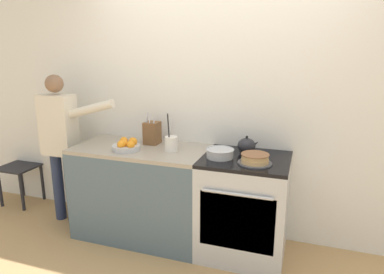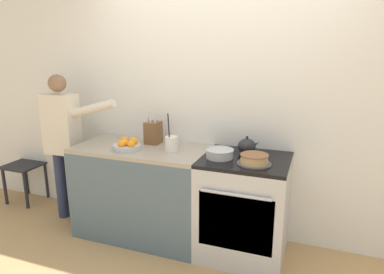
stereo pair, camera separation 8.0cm
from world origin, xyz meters
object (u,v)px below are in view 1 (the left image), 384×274
mixing_bowl (220,153)px  dining_chair (24,161)px  tea_kettle (247,146)px  fruit_bowl (127,146)px  person_baker (60,137)px  utensil_crock (171,144)px  stove_range (244,206)px  layer_cake (255,159)px  knife_block (152,133)px

mixing_bowl → dining_chair: size_ratio=0.28×
mixing_bowl → tea_kettle: bearing=46.6°
fruit_bowl → mixing_bowl: bearing=4.1°
mixing_bowl → person_baker: (-1.68, 0.05, -0.01)m
utensil_crock → person_baker: (-1.22, 0.02, -0.05)m
stove_range → mixing_bowl: (-0.21, -0.06, 0.48)m
layer_cake → utensil_crock: 0.77m
stove_range → layer_cake: layer_cake is taller
tea_kettle → mixing_bowl: tea_kettle is taller
fruit_bowl → person_baker: person_baker is taller
utensil_crock → stove_range: bearing=2.5°
layer_cake → knife_block: size_ratio=0.89×
layer_cake → dining_chair: (-2.75, 0.37, -0.43)m
stove_range → layer_cake: size_ratio=3.24×
tea_kettle → utensil_crock: (-0.65, -0.17, 0.01)m
stove_range → utensil_crock: (-0.67, -0.03, 0.52)m
person_baker → utensil_crock: bearing=11.4°
stove_range → knife_block: knife_block is taller
fruit_bowl → stove_range: bearing=6.5°
stove_range → fruit_bowl: (-1.06, -0.12, 0.49)m
person_baker → dining_chair: (-0.77, 0.26, -0.42)m
dining_chair → knife_block: bearing=28.5°
mixing_bowl → knife_block: (-0.73, 0.22, 0.07)m
stove_range → fruit_bowl: bearing=-173.5°
knife_block → fruit_bowl: bearing=-114.3°
mixing_bowl → person_baker: bearing=178.2°
knife_block → person_baker: person_baker is taller
mixing_bowl → stove_range: bearing=15.9°
fruit_bowl → person_baker: size_ratio=0.16×
dining_chair → fruit_bowl: bearing=18.5°
layer_cake → dining_chair: 2.81m
knife_block → dining_chair: knife_block is taller
layer_cake → mixing_bowl: layer_cake is taller
knife_block → dining_chair: 1.80m
utensil_crock → person_baker: 1.22m
stove_range → layer_cake: bearing=-52.4°
stove_range → utensil_crock: 0.84m
layer_cake → tea_kettle: size_ratio=1.42×
layer_cake → utensil_crock: (-0.76, 0.09, 0.04)m
tea_kettle → layer_cake: bearing=-66.5°
tea_kettle → knife_block: bearing=179.0°
tea_kettle → fruit_bowl: 1.08m
knife_block → utensil_crock: utensil_crock is taller
utensil_crock → tea_kettle: bearing=14.7°
fruit_bowl → dining_chair: fruit_bowl is taller
stove_range → knife_block: 1.10m
knife_block → fruit_bowl: 0.31m
tea_kettle → person_baker: bearing=-175.5°
mixing_bowl → knife_block: 0.76m
utensil_crock → person_baker: person_baker is taller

